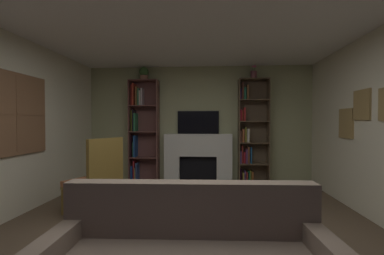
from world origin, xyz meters
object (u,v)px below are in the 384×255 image
object	(u,v)px
bookshelf_right	(250,136)
tv	(198,122)
potted_plant	(144,73)
armchair	(97,178)
fireplace	(198,157)
bookshelf_left	(141,130)
vase_with_flowers	(254,74)

from	to	relation	value
bookshelf_right	tv	bearing A→B (deg)	175.90
potted_plant	bookshelf_right	bearing A→B (deg)	0.98
tv	bookshelf_right	xyz separation A→B (m)	(1.12, -0.08, -0.30)
tv	armchair	world-z (taller)	tv
fireplace	bookshelf_left	distance (m)	1.40
fireplace	potted_plant	xyz separation A→B (m)	(-1.19, -0.04, 1.85)
armchair	tv	bearing A→B (deg)	56.62
armchair	potted_plant	bearing A→B (deg)	84.60
bookshelf_right	potted_plant	world-z (taller)	potted_plant
bookshelf_left	potted_plant	xyz separation A→B (m)	(0.08, -0.04, 1.25)
vase_with_flowers	tv	bearing A→B (deg)	174.25
bookshelf_right	vase_with_flowers	distance (m)	1.33
bookshelf_left	bookshelf_right	size ratio (longest dim) A/B	1.00
tv	bookshelf_right	size ratio (longest dim) A/B	0.40
bookshelf_right	potted_plant	bearing A→B (deg)	-179.02
bookshelf_right	potted_plant	xyz separation A→B (m)	(-2.31, -0.04, 1.38)
bookshelf_left	armchair	xyz separation A→B (m)	(-0.11, -2.01, -0.63)
bookshelf_left	bookshelf_right	xyz separation A→B (m)	(2.39, -0.00, -0.13)
tv	bookshelf_right	world-z (taller)	bookshelf_right
fireplace	tv	xyz separation A→B (m)	(0.00, 0.08, 0.77)
bookshelf_right	armchair	size ratio (longest dim) A/B	2.03
potted_plant	armchair	size ratio (longest dim) A/B	0.26
bookshelf_left	potted_plant	size ratio (longest dim) A/B	7.82
vase_with_flowers	armchair	xyz separation A→B (m)	(-2.57, -1.97, -1.83)
fireplace	potted_plant	size ratio (longest dim) A/B	5.46
fireplace	vase_with_flowers	bearing A→B (deg)	-2.04
vase_with_flowers	potted_plant	bearing A→B (deg)	-180.00
bookshelf_right	vase_with_flowers	size ratio (longest dim) A/B	7.80
potted_plant	armchair	distance (m)	2.73
bookshelf_left	armchair	distance (m)	2.11
potted_plant	armchair	world-z (taller)	potted_plant
fireplace	armchair	bearing A→B (deg)	-124.39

